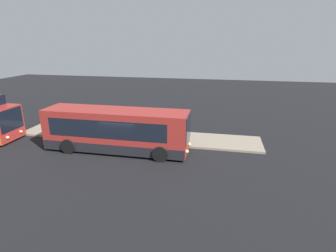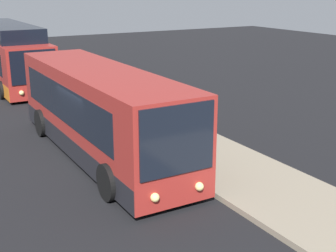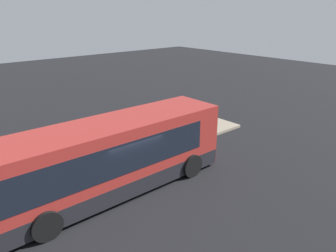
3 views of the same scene
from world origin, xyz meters
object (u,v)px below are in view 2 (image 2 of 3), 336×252
bus_second (9,57)px  passenger_boarding (198,139)px  passenger_waiting (197,115)px  sign_post (144,97)px  trash_bin (196,137)px  suitcase (203,124)px  bus_lead (99,113)px

bus_second → passenger_boarding: size_ratio=7.02×
bus_second → passenger_waiting: bearing=14.2°
bus_second → sign_post: bus_second is taller
passenger_waiting → trash_bin: size_ratio=2.42×
suitcase → bus_lead: bearing=-92.3°
passenger_waiting → bus_second: bearing=-93.7°
bus_second → sign_post: 13.34m
suitcase → sign_post: size_ratio=0.44×
sign_post → trash_bin: sign_post is taller
suitcase → passenger_boarding: bearing=-37.1°
bus_lead → passenger_boarding: bus_lead is taller
bus_second → sign_post: bearing=9.9°
sign_post → trash_bin: 2.79m
suitcase → sign_post: 2.53m
suitcase → trash_bin: (1.13, -1.05, -0.06)m
sign_post → passenger_boarding: bearing=-1.6°
passenger_boarding → suitcase: (-2.67, 2.02, -0.47)m
bus_lead → trash_bin: 3.57m
passenger_waiting → suitcase: (-0.30, 0.49, -0.47)m
bus_lead → passenger_waiting: (0.46, 3.72, -0.51)m
passenger_waiting → sign_post: sign_post is taller
passenger_boarding → passenger_waiting: passenger_boarding is taller
passenger_waiting → suitcase: bearing=-167.0°
passenger_boarding → sign_post: (-3.95, 0.11, 0.58)m
bus_second → sign_post: size_ratio=4.95×
bus_second → passenger_boarding: bus_second is taller
passenger_waiting → trash_bin: passenger_waiting is taller
bus_second → bus_lead: bearing=0.0°
sign_post → trash_bin: (2.41, 0.86, -1.10)m
bus_lead → trash_bin: bearing=67.7°
bus_second → trash_bin: 15.91m
passenger_waiting → bus_lead: bearing=-25.0°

